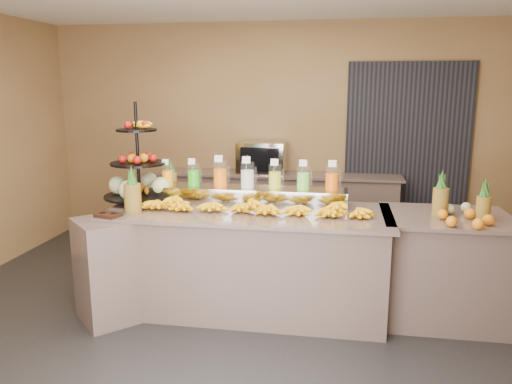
% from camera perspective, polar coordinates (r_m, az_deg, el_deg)
% --- Properties ---
extents(ground, '(6.00, 6.00, 0.00)m').
position_cam_1_polar(ground, '(4.47, -1.55, -14.70)').
color(ground, black).
rests_on(ground, ground).
extents(room_envelope, '(6.04, 5.02, 2.82)m').
position_cam_1_polar(room_envelope, '(4.74, 2.44, 10.40)').
color(room_envelope, brown).
rests_on(room_envelope, ground).
extents(buffet_counter, '(2.75, 1.25, 0.93)m').
position_cam_1_polar(buffet_counter, '(4.54, -2.39, -7.86)').
color(buffet_counter, gray).
rests_on(buffet_counter, ground).
extents(right_counter, '(1.08, 0.88, 0.93)m').
position_cam_1_polar(right_counter, '(4.67, 20.56, -8.04)').
color(right_counter, gray).
rests_on(right_counter, ground).
extents(back_ledge, '(3.10, 0.55, 0.93)m').
position_cam_1_polar(back_ledge, '(6.40, 2.31, -1.92)').
color(back_ledge, gray).
rests_on(back_ledge, ground).
extents(pitcher_tray, '(1.85, 0.30, 0.15)m').
position_cam_1_polar(pitcher_tray, '(4.68, -0.98, -0.37)').
color(pitcher_tray, gray).
rests_on(pitcher_tray, buffet_counter).
extents(juice_pitcher_orange_a, '(0.11, 0.11, 0.26)m').
position_cam_1_polar(juice_pitcher_orange_a, '(4.85, -10.08, 1.86)').
color(juice_pitcher_orange_a, silver).
rests_on(juice_pitcher_orange_a, pitcher_tray).
extents(juice_pitcher_green, '(0.12, 0.12, 0.28)m').
position_cam_1_polar(juice_pitcher_green, '(4.77, -7.14, 1.84)').
color(juice_pitcher_green, silver).
rests_on(juice_pitcher_green, pitcher_tray).
extents(juice_pitcher_orange_b, '(0.13, 0.14, 0.32)m').
position_cam_1_polar(juice_pitcher_orange_b, '(4.70, -4.10, 1.92)').
color(juice_pitcher_orange_b, silver).
rests_on(juice_pitcher_orange_b, pitcher_tray).
extents(juice_pitcher_milk, '(0.13, 0.13, 0.31)m').
position_cam_1_polar(juice_pitcher_milk, '(4.65, -0.98, 1.80)').
color(juice_pitcher_milk, silver).
rests_on(juice_pitcher_milk, pitcher_tray).
extents(juice_pitcher_lemon, '(0.12, 0.13, 0.29)m').
position_cam_1_polar(juice_pitcher_lemon, '(4.61, 2.20, 1.63)').
color(juice_pitcher_lemon, silver).
rests_on(juice_pitcher_lemon, pitcher_tray).
extents(juice_pitcher_lime, '(0.12, 0.13, 0.29)m').
position_cam_1_polar(juice_pitcher_lime, '(4.58, 5.42, 1.52)').
color(juice_pitcher_lime, silver).
rests_on(juice_pitcher_lime, pitcher_tray).
extents(juice_pitcher_orange_c, '(0.12, 0.13, 0.30)m').
position_cam_1_polar(juice_pitcher_orange_c, '(4.57, 8.67, 1.42)').
color(juice_pitcher_orange_c, silver).
rests_on(juice_pitcher_orange_c, pitcher_tray).
extents(banana_heap, '(2.04, 0.18, 0.17)m').
position_cam_1_polar(banana_heap, '(4.35, -0.20, -1.45)').
color(banana_heap, yellow).
rests_on(banana_heap, buffet_counter).
extents(fruit_stand, '(0.83, 0.83, 0.94)m').
position_cam_1_polar(fruit_stand, '(4.85, -12.74, 1.71)').
color(fruit_stand, black).
rests_on(fruit_stand, buffet_counter).
extents(condiment_caddy, '(0.23, 0.20, 0.03)m').
position_cam_1_polar(condiment_caddy, '(4.39, -16.52, -2.53)').
color(condiment_caddy, black).
rests_on(condiment_caddy, buffet_counter).
extents(pineapple_left_a, '(0.15, 0.15, 0.41)m').
position_cam_1_polar(pineapple_left_a, '(4.45, -13.93, -0.33)').
color(pineapple_left_a, brown).
rests_on(pineapple_left_a, buffet_counter).
extents(pineapple_left_b, '(0.12, 0.12, 0.39)m').
position_cam_1_polar(pineapple_left_b, '(5.06, -9.68, 1.18)').
color(pineapple_left_b, brown).
rests_on(pineapple_left_b, buffet_counter).
extents(right_fruit_pile, '(0.44, 0.42, 0.23)m').
position_cam_1_polar(right_fruit_pile, '(4.41, 22.40, -2.07)').
color(right_fruit_pile, brown).
rests_on(right_fruit_pile, right_counter).
extents(oven_warmer, '(0.61, 0.43, 0.39)m').
position_cam_1_polar(oven_warmer, '(6.30, 0.71, 3.99)').
color(oven_warmer, gray).
rests_on(oven_warmer, back_ledge).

